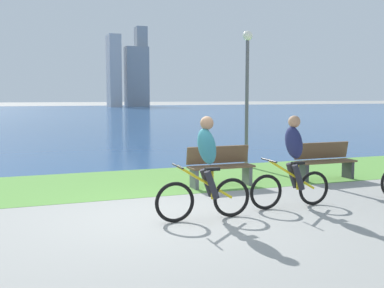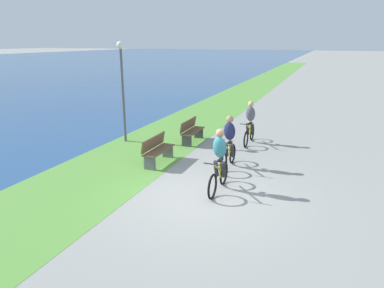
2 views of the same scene
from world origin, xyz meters
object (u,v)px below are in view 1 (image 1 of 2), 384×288
Objects in this scene: cyclist_lead at (206,169)px; bench_near_path at (220,166)px; lamppost_tall at (247,78)px; cyclist_trailing at (293,162)px; bench_far_along_path at (325,161)px.

bench_near_path is at bearing 61.50° from cyclist_lead.
bench_near_path is 0.39× the size of lamppost_tall.
lamppost_tall is (1.87, 2.39, 2.07)m from bench_near_path.
lamppost_tall reaches higher than cyclist_trailing.
cyclist_lead is at bearing -172.40° from cyclist_trailing.
cyclist_lead is at bearing -123.39° from lamppost_tall.
bench_near_path is 2.73m from bench_far_along_path.
bench_near_path is 3.67m from lamppost_tall.
cyclist_lead is 1.01× the size of cyclist_trailing.
lamppost_tall reaches higher than bench_far_along_path.
cyclist_trailing is 5.17m from lamppost_tall.
bench_near_path and bench_far_along_path have the same top height.
cyclist_lead is 6.11m from lamppost_tall.
bench_near_path is 1.00× the size of bench_far_along_path.
bench_far_along_path is (2.30, 2.16, -0.39)m from cyclist_trailing.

